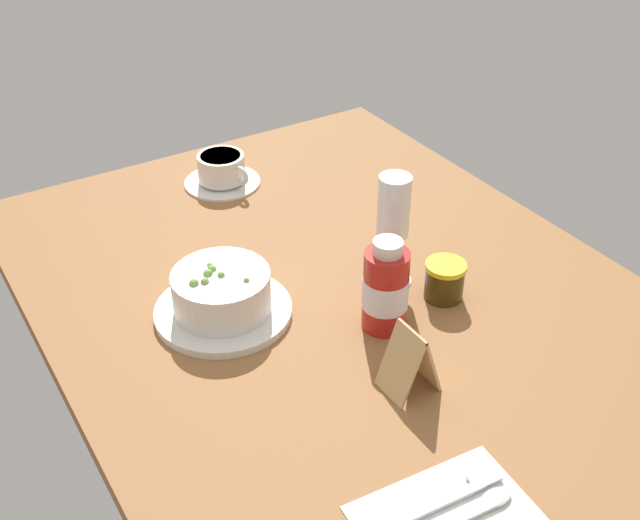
{
  "coord_description": "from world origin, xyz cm",
  "views": [
    {
      "loc": [
        81.51,
        -53.33,
        71.67
      ],
      "look_at": [
        -0.99,
        -2.24,
        5.61
      ],
      "focal_mm": 44.57,
      "sensor_mm": 36.0,
      "label": 1
    }
  ],
  "objects": [
    {
      "name": "menu_card",
      "position": [
        22.92,
        -3.62,
        4.7
      ],
      "size": [
        5.75,
        6.65,
        9.52
      ],
      "color": "tan",
      "rests_on": "ground_plane"
    },
    {
      "name": "wine_glass",
      "position": [
        2.34,
        8.34,
        12.03
      ],
      "size": [
        6.76,
        6.76,
        18.05
      ],
      "color": "white",
      "rests_on": "ground_plane"
    },
    {
      "name": "sauce_bottle_red",
      "position": [
        10.83,
        1.14,
        6.41
      ],
      "size": [
        6.51,
        6.51,
        14.24
      ],
      "color": "#B21E19",
      "rests_on": "ground_plane"
    },
    {
      "name": "jam_jar",
      "position": [
        10.03,
        12.65,
        3.01
      ],
      "size": [
        6.09,
        6.09,
        5.95
      ],
      "color": "#3D2F0C",
      "rests_on": "ground_plane"
    },
    {
      "name": "cutlery_setting",
      "position": [
        41.18,
        -11.96,
        0.25
      ],
      "size": [
        13.51,
        20.21,
        0.9
      ],
      "color": "silver",
      "rests_on": "ground_plane"
    },
    {
      "name": "coffee_cup",
      "position": [
        -39.24,
        0.46,
        2.69
      ],
      "size": [
        14.18,
        14.17,
        5.83
      ],
      "color": "silver",
      "rests_on": "ground_plane"
    },
    {
      "name": "ground_plane",
      "position": [
        0.0,
        0.0,
        -1.5
      ],
      "size": [
        110.0,
        84.0,
        3.0
      ],
      "primitive_type": "cube",
      "color": "brown"
    },
    {
      "name": "porridge_bowl",
      "position": [
        -3.42,
        -17.31,
        3.6
      ],
      "size": [
        20.04,
        20.04,
        8.0
      ],
      "color": "silver",
      "rests_on": "ground_plane"
    }
  ]
}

